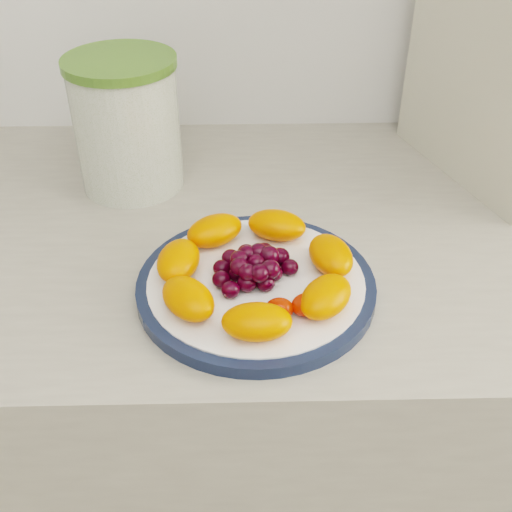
{
  "coord_description": "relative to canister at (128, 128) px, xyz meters",
  "views": [
    {
      "loc": [
        -0.12,
        0.5,
        1.36
      ],
      "look_at": [
        -0.11,
        1.06,
        0.95
      ],
      "focal_mm": 45.0,
      "sensor_mm": 36.0,
      "label": 1
    }
  ],
  "objects": [
    {
      "name": "canister_lid",
      "position": [
        0.0,
        0.0,
        0.09
      ],
      "size": [
        0.16,
        0.16,
        0.01
      ],
      "primitive_type": "cylinder",
      "rotation": [
        0.0,
        0.0,
        -0.12
      ],
      "color": "#476D24",
      "rests_on": "canister"
    },
    {
      "name": "fruit_plate",
      "position": [
        0.17,
        -0.25,
        -0.05
      ],
      "size": [
        0.23,
        0.23,
        0.03
      ],
      "color": "#F15400",
      "rests_on": "plate_face"
    },
    {
      "name": "counter",
      "position": [
        0.28,
        -0.11,
        -0.54
      ],
      "size": [
        3.5,
        0.6,
        0.9
      ],
      "primitive_type": "cube",
      "color": "#A49D8B",
      "rests_on": "floor"
    },
    {
      "name": "plate_rim",
      "position": [
        0.17,
        -0.25,
        -0.08
      ],
      "size": [
        0.27,
        0.27,
        0.01
      ],
      "primitive_type": "cylinder",
      "color": "#131E37",
      "rests_on": "counter"
    },
    {
      "name": "plate_face",
      "position": [
        0.17,
        -0.25,
        -0.08
      ],
      "size": [
        0.24,
        0.24,
        0.02
      ],
      "primitive_type": "cylinder",
      "color": "white",
      "rests_on": "counter"
    },
    {
      "name": "cabinet_face",
      "position": [
        0.28,
        -0.11,
        -0.57
      ],
      "size": [
        3.48,
        0.58,
        0.84
      ],
      "primitive_type": "cube",
      "color": "#967C58",
      "rests_on": "floor"
    },
    {
      "name": "canister",
      "position": [
        0.0,
        0.0,
        0.0
      ],
      "size": [
        0.16,
        0.16,
        0.17
      ],
      "primitive_type": "cylinder",
      "rotation": [
        0.0,
        0.0,
        -0.12
      ],
      "color": "#435912",
      "rests_on": "counter"
    }
  ]
}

